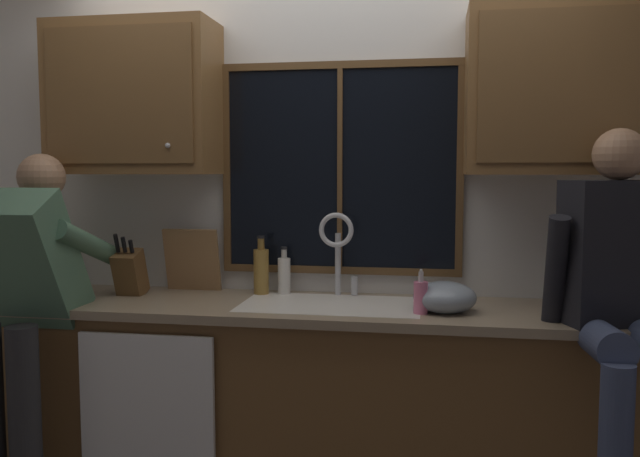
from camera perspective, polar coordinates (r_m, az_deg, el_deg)
back_wall at (r=3.29m, az=0.39°, el=0.81°), size 5.74×0.12×2.55m
window_glass at (r=3.20m, az=1.77°, el=5.17°), size 1.10×0.02×0.95m
window_frame_top at (r=3.23m, az=1.76°, el=13.95°), size 1.17×0.02×0.04m
window_frame_bottom at (r=3.22m, az=1.72°, el=-3.62°), size 1.17×0.02×0.04m
window_frame_left at (r=3.31m, az=-8.06°, el=5.12°), size 0.04×0.02×0.95m
window_frame_right at (r=3.16m, az=12.03°, el=5.06°), size 0.03×0.02×0.95m
window_mullion_center at (r=3.19m, az=1.73°, el=5.17°), size 0.02×0.02×0.95m
lower_cabinet_run at (r=3.12m, az=-0.70°, el=-15.14°), size 3.34×0.58×0.88m
countertop at (r=2.98m, az=-0.78°, el=-6.93°), size 3.40×0.62×0.04m
dishwasher_front at (r=3.02m, az=-14.73°, el=-15.67°), size 0.60×0.02×0.74m
upper_cabinet_left at (r=3.34m, az=-15.75°, el=10.73°), size 0.79×0.36×0.72m
upper_cabinet_right at (r=3.07m, az=20.04°, el=11.14°), size 0.79×0.36×0.72m
sink at (r=2.99m, az=0.94°, el=-8.41°), size 0.80×0.46×0.21m
faucet at (r=3.10m, az=1.60°, el=-1.33°), size 0.18×0.09×0.40m
person_standing at (r=3.13m, az=-24.47°, el=-5.44°), size 0.53×0.67×1.59m
person_sitting_on_counter at (r=2.73m, az=24.62°, el=-4.15°), size 0.54×0.65×1.26m
knife_block at (r=3.29m, az=-16.10°, el=-3.70°), size 0.12×0.18×0.32m
cutting_board at (r=3.34m, az=-10.99°, el=-2.69°), size 0.28×0.09×0.31m
mixing_bowl at (r=2.87m, az=10.72°, el=-5.86°), size 0.27×0.27×0.13m
soap_dispenser at (r=2.80m, az=8.70°, el=-5.84°), size 0.06×0.07×0.19m
bottle_green_glass at (r=3.21m, az=-5.10°, el=-3.60°), size 0.07×0.07×0.28m
bottle_tall_clear at (r=3.21m, az=-3.12°, el=-4.00°), size 0.06×0.06×0.23m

